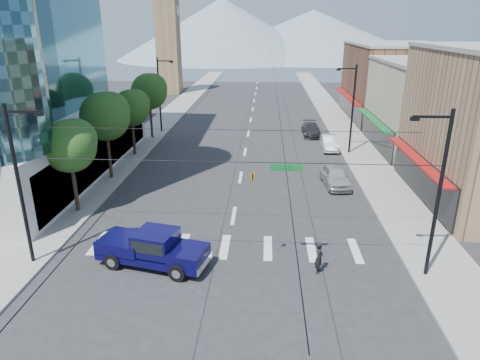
{
  "coord_description": "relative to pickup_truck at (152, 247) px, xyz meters",
  "views": [
    {
      "loc": [
        2.12,
        -21.29,
        12.68
      ],
      "look_at": [
        0.5,
        5.13,
        3.0
      ],
      "focal_mm": 32.0,
      "sensor_mm": 36.0,
      "label": 1
    }
  ],
  "objects": [
    {
      "name": "lamp_pole_nw",
      "position": [
        -6.67,
        30.77,
        3.85
      ],
      "size": [
        2.0,
        0.25,
        9.0
      ],
      "color": "black",
      "rests_on": "ground"
    },
    {
      "name": "pedestrian",
      "position": [
        9.13,
        -0.2,
        -0.19
      ],
      "size": [
        0.57,
        0.74,
        1.81
      ],
      "primitive_type": "imported",
      "rotation": [
        0.0,
        0.0,
        1.34
      ],
      "color": "black",
      "rests_on": "ground"
    },
    {
      "name": "parked_car_near",
      "position": [
        11.96,
        13.3,
        -0.27
      ],
      "size": [
        2.37,
        4.98,
        1.64
      ],
      "primitive_type": "imported",
      "rotation": [
        0.0,
        0.0,
        0.09
      ],
      "color": "#B6B7BB",
      "rests_on": "ground"
    },
    {
      "name": "sidewalk_left",
      "position": [
        -8.01,
        40.77,
        -1.02
      ],
      "size": [
        4.0,
        120.0,
        0.15
      ],
      "primitive_type": "cube",
      "color": "gray",
      "rests_on": "ground"
    },
    {
      "name": "tree_far",
      "position": [
        -7.08,
        27.87,
        4.5
      ],
      "size": [
        4.09,
        4.09,
        7.52
      ],
      "color": "black",
      "rests_on": "ground"
    },
    {
      "name": "clock_tower",
      "position": [
        -12.51,
        62.77,
        9.55
      ],
      "size": [
        4.8,
        4.8,
        20.4
      ],
      "color": "#8C6B4C",
      "rests_on": "ground"
    },
    {
      "name": "mountain_left",
      "position": [
        -11.01,
        150.77,
        9.91
      ],
      "size": [
        80.0,
        80.0,
        22.0
      ],
      "primitive_type": "cone",
      "color": "gray",
      "rests_on": "ground"
    },
    {
      "name": "mountain_right",
      "position": [
        23.99,
        160.77,
        7.91
      ],
      "size": [
        90.0,
        90.0,
        18.0
      ],
      "primitive_type": "cone",
      "color": "gray",
      "rests_on": "ground"
    },
    {
      "name": "sidewalk_right",
      "position": [
        15.99,
        40.77,
        -1.02
      ],
      "size": [
        4.0,
        120.0,
        0.15
      ],
      "primitive_type": "cube",
      "color": "gray",
      "rests_on": "ground"
    },
    {
      "name": "lamp_pole_ne",
      "position": [
        14.66,
        22.77,
        3.85
      ],
      "size": [
        2.0,
        0.25,
        9.0
      ],
      "color": "black",
      "rests_on": "ground"
    },
    {
      "name": "tree_midfar",
      "position": [
        -7.08,
        20.87,
        3.9
      ],
      "size": [
        3.65,
        3.64,
        6.71
      ],
      "color": "black",
      "rests_on": "ground"
    },
    {
      "name": "shop_mid",
      "position": [
        23.99,
        24.77,
        3.41
      ],
      "size": [
        12.0,
        14.0,
        9.0
      ],
      "primitive_type": "cube",
      "color": "tan",
      "rests_on": "ground"
    },
    {
      "name": "parked_car_mid",
      "position": [
        12.95,
        24.26,
        -0.35
      ],
      "size": [
        1.58,
        4.52,
        1.49
      ],
      "primitive_type": "imported",
      "rotation": [
        0.0,
        0.0,
        -0.0
      ],
      "color": "silver",
      "rests_on": "ground"
    },
    {
      "name": "shop_far",
      "position": [
        23.99,
        40.77,
        3.91
      ],
      "size": [
        12.0,
        18.0,
        10.0
      ],
      "primitive_type": "cube",
      "color": "brown",
      "rests_on": "ground"
    },
    {
      "name": "pickup_truck",
      "position": [
        0.0,
        0.0,
        0.0
      ],
      "size": [
        6.51,
        3.55,
        2.09
      ],
      "rotation": [
        0.0,
        0.0,
        -0.23
      ],
      "color": "#0B0840",
      "rests_on": "ground"
    },
    {
      "name": "ground",
      "position": [
        3.99,
        0.77,
        -1.09
      ],
      "size": [
        160.0,
        160.0,
        0.0
      ],
      "primitive_type": "plane",
      "color": "#28282B",
      "rests_on": "ground"
    },
    {
      "name": "parked_car_far",
      "position": [
        11.59,
        30.37,
        -0.37
      ],
      "size": [
        2.12,
        5.03,
        1.45
      ],
      "primitive_type": "imported",
      "rotation": [
        0.0,
        0.0,
        0.02
      ],
      "color": "#2C2C2F",
      "rests_on": "ground"
    },
    {
      "name": "signal_rig",
      "position": [
        4.19,
        -0.23,
        3.55
      ],
      "size": [
        21.8,
        0.2,
        9.0
      ],
      "color": "black",
      "rests_on": "ground"
    },
    {
      "name": "tree_midnear",
      "position": [
        -7.08,
        13.87,
        4.5
      ],
      "size": [
        4.09,
        4.09,
        7.52
      ],
      "color": "black",
      "rests_on": "ground"
    },
    {
      "name": "tree_near",
      "position": [
        -7.08,
        6.87,
        3.9
      ],
      "size": [
        3.65,
        3.64,
        6.71
      ],
      "color": "black",
      "rests_on": "ground"
    }
  ]
}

